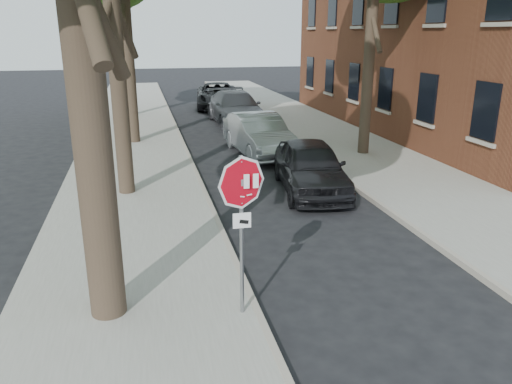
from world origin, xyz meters
TOP-DOWN VIEW (x-y plane):
  - ground at (0.00, 0.00)m, footprint 120.00×120.00m
  - sidewalk_left at (-2.50, 12.00)m, footprint 4.00×55.00m
  - sidewalk_right at (6.00, 12.00)m, footprint 4.00×55.00m
  - curb_left at (-0.45, 12.00)m, footprint 0.12×55.00m
  - curb_right at (3.95, 12.00)m, footprint 0.12×55.00m
  - stop_sign at (-0.70, -0.03)m, footprint 0.76×0.34m
  - car_a at (2.60, 6.23)m, footprint 2.32×4.57m
  - car_b at (2.20, 11.04)m, footprint 2.03×4.78m
  - car_c at (2.60, 17.66)m, footprint 2.41×5.64m
  - car_d at (2.60, 23.47)m, footprint 3.16×5.71m

SIDE VIEW (x-z plane):
  - ground at x=0.00m, z-range 0.00..0.00m
  - sidewalk_left at x=-2.50m, z-range 0.00..0.12m
  - sidewalk_right at x=6.00m, z-range 0.00..0.12m
  - curb_left at x=-0.45m, z-range 0.00..0.13m
  - curb_right at x=3.95m, z-range 0.00..0.13m
  - car_a at x=2.60m, z-range 0.00..1.49m
  - car_d at x=2.60m, z-range 0.00..1.51m
  - car_b at x=2.20m, z-range 0.00..1.53m
  - car_c at x=2.60m, z-range 0.00..1.62m
  - stop_sign at x=-0.70m, z-range 0.64..3.25m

